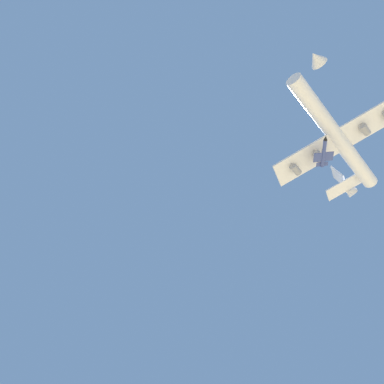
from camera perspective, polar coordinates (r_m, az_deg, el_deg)
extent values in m
cylinder|color=white|center=(162.58, 22.40, 8.39)|extent=(54.85, 50.22, 6.40)
cone|color=white|center=(143.74, 19.53, 19.80)|extent=(7.78, 7.86, 6.08)
cone|color=white|center=(187.11, 24.37, -0.28)|extent=(5.87, 6.49, 5.76)
cube|color=white|center=(163.10, 22.71, 7.70)|extent=(35.83, 57.31, 17.62)
cylinder|color=gray|center=(155.31, 16.49, 3.55)|extent=(5.72, 5.57, 3.00)
cylinder|color=gray|center=(158.07, 19.87, 5.50)|extent=(5.72, 5.57, 3.00)
cylinder|color=gray|center=(165.66, 26.29, 9.11)|extent=(5.72, 5.57, 3.00)
cube|color=white|center=(187.54, 22.74, 2.31)|extent=(8.77, 6.70, 10.18)
cube|color=white|center=(182.65, 24.00, 1.14)|extent=(15.52, 22.22, 6.76)
cylinder|color=#38478C|center=(154.03, 20.62, 5.87)|extent=(13.09, 3.13, 1.50)
cone|color=black|center=(149.90, 20.91, 8.21)|extent=(2.17, 1.74, 1.50)
cube|color=#38478C|center=(154.73, 20.59, 5.37)|extent=(5.37, 8.49, 0.24)
cube|color=#38478C|center=(158.70, 20.23, 4.65)|extent=(2.41, 0.50, 2.60)
cube|color=#38478C|center=(157.37, 20.40, 4.27)|extent=(2.59, 5.01, 0.20)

